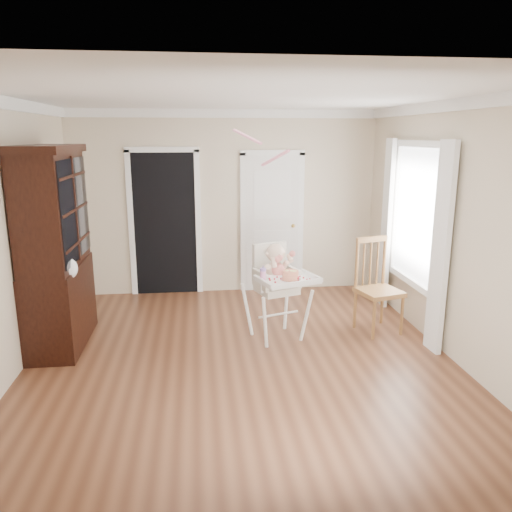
{
  "coord_description": "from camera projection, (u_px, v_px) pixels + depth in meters",
  "views": [
    {
      "loc": [
        -0.42,
        -4.9,
        2.34
      ],
      "look_at": [
        0.22,
        0.47,
        1.03
      ],
      "focal_mm": 35.0,
      "sensor_mm": 36.0,
      "label": 1
    }
  ],
  "objects": [
    {
      "name": "wall_back",
      "position": [
        226.0,
        203.0,
        7.42
      ],
      "size": [
        4.5,
        0.0,
        4.5
      ],
      "primitive_type": "plane",
      "rotation": [
        1.57,
        0.0,
        0.0
      ],
      "color": "beige",
      "rests_on": "floor"
    },
    {
      "name": "wall_right",
      "position": [
        452.0,
        231.0,
        5.27
      ],
      "size": [
        0.0,
        5.0,
        5.0
      ],
      "primitive_type": "plane",
      "rotation": [
        1.57,
        0.0,
        -1.57
      ],
      "color": "beige",
      "rests_on": "floor"
    },
    {
      "name": "china_cabinet",
      "position": [
        56.0,
        249.0,
        5.49
      ],
      "size": [
        0.59,
        1.33,
        2.24
      ],
      "color": "black",
      "rests_on": "floor"
    },
    {
      "name": "floor",
      "position": [
        241.0,
        360.0,
        5.33
      ],
      "size": [
        5.0,
        5.0,
        0.0
      ],
      "primitive_type": "plane",
      "color": "#522D1C",
      "rests_on": "ground"
    },
    {
      "name": "baby",
      "position": [
        276.0,
        266.0,
        5.74
      ],
      "size": [
        0.37,
        0.28,
        0.51
      ],
      "rotation": [
        0.0,
        0.0,
        0.32
      ],
      "color": "beige",
      "rests_on": "high_chair"
    },
    {
      "name": "wall_left",
      "position": [
        5.0,
        242.0,
        4.75
      ],
      "size": [
        0.0,
        5.0,
        5.0
      ],
      "primitive_type": "plane",
      "rotation": [
        1.57,
        0.0,
        1.57
      ],
      "color": "beige",
      "rests_on": "floor"
    },
    {
      "name": "cake",
      "position": [
        291.0,
        275.0,
        5.46
      ],
      "size": [
        0.23,
        0.23,
        0.11
      ],
      "color": "silver",
      "rests_on": "high_chair"
    },
    {
      "name": "streamer",
      "position": [
        247.0,
        137.0,
        4.89
      ],
      "size": [
        0.25,
        0.45,
        0.15
      ],
      "primitive_type": null,
      "rotation": [
        0.26,
        0.0,
        0.48
      ],
      "color": "pink",
      "rests_on": "ceiling"
    },
    {
      "name": "window_right",
      "position": [
        413.0,
        224.0,
        6.04
      ],
      "size": [
        0.13,
        1.84,
        2.3
      ],
      "color": "white",
      "rests_on": "wall_right"
    },
    {
      "name": "crown_molding",
      "position": [
        239.0,
        102.0,
        4.7
      ],
      "size": [
        4.5,
        5.0,
        0.12
      ],
      "primitive_type": null,
      "color": "white",
      "rests_on": "ceiling"
    },
    {
      "name": "closet_door",
      "position": [
        272.0,
        224.0,
        7.55
      ],
      "size": [
        0.96,
        0.09,
        2.13
      ],
      "color": "white",
      "rests_on": "wall_back"
    },
    {
      "name": "dining_chair",
      "position": [
        378.0,
        288.0,
        6.04
      ],
      "size": [
        0.57,
        0.57,
        1.14
      ],
      "rotation": [
        0.0,
        0.0,
        0.26
      ],
      "color": "brown",
      "rests_on": "floor"
    },
    {
      "name": "doorway",
      "position": [
        165.0,
        221.0,
        7.36
      ],
      "size": [
        1.06,
        0.05,
        2.22
      ],
      "color": "black",
      "rests_on": "wall_back"
    },
    {
      "name": "sippy_cup",
      "position": [
        263.0,
        274.0,
        5.46
      ],
      "size": [
        0.07,
        0.07,
        0.17
      ],
      "rotation": [
        0.0,
        0.0,
        0.32
      ],
      "color": "pink",
      "rests_on": "high_chair"
    },
    {
      "name": "ceiling",
      "position": [
        239.0,
        96.0,
        4.69
      ],
      "size": [
        5.0,
        5.0,
        0.0
      ],
      "primitive_type": "plane",
      "rotation": [
        3.14,
        0.0,
        0.0
      ],
      "color": "white",
      "rests_on": "wall_back"
    },
    {
      "name": "high_chair",
      "position": [
        277.0,
        281.0,
        5.75
      ],
      "size": [
        0.86,
        0.96,
        1.14
      ],
      "rotation": [
        0.0,
        0.0,
        0.32
      ],
      "color": "white",
      "rests_on": "floor"
    }
  ]
}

